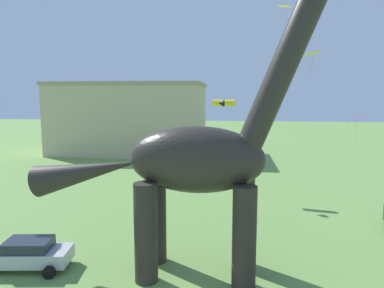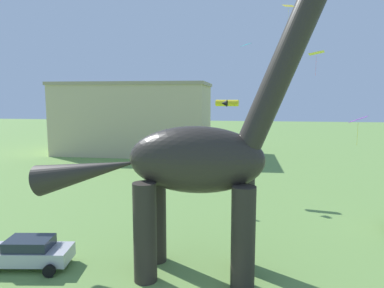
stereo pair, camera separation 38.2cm
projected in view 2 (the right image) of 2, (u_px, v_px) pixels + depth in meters
name	position (u px, v px, depth m)	size (l,w,h in m)	color
dinosaur_sculpture	(195.00, 160.00, 17.39)	(15.50, 3.28, 16.20)	#2D2823
parked_sedan_left	(30.00, 252.00, 18.71)	(4.39, 2.31, 1.55)	#B7B7BC
person_vendor_side	(243.00, 208.00, 26.40)	(0.46, 0.20, 1.24)	black
kite_mid_left	(246.00, 45.00, 24.72)	(0.77, 0.85, 0.19)	#19B2B7
kite_trailing	(358.00, 119.00, 18.27)	(1.22, 1.41, 1.53)	purple
kite_apex	(316.00, 53.00, 30.85)	(1.63, 1.93, 2.03)	yellow
kite_high_left	(289.00, 6.00, 34.45)	(1.31, 1.09, 1.48)	yellow
kite_mid_right	(227.00, 103.00, 32.50)	(2.18, 1.97, 0.62)	yellow
background_building_block	(136.00, 118.00, 57.56)	(23.55, 13.74, 11.07)	#CCB78E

